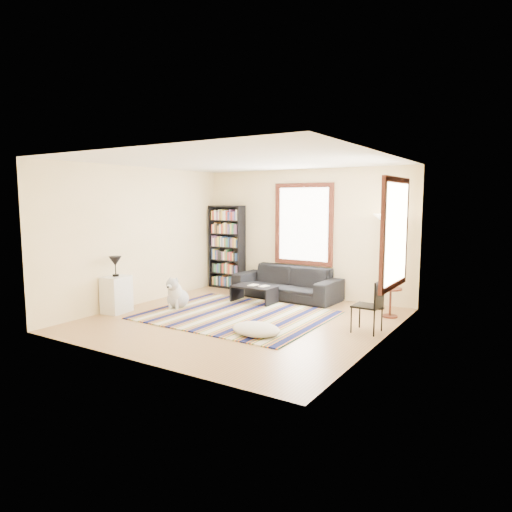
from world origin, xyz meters
The scene contains 21 objects.
floor centered at (0.00, 0.00, -0.05)m, with size 5.00×5.00×0.10m, color #A27A4A.
ceiling centered at (0.00, 0.00, 2.85)m, with size 5.00×5.00×0.10m, color white.
wall_back centered at (0.00, 2.55, 1.40)m, with size 5.00×0.10×2.80m, color #FFE0AB.
wall_front centered at (0.00, -2.55, 1.40)m, with size 5.00×0.10×2.80m, color #FFE0AB.
wall_left centered at (-2.55, 0.00, 1.40)m, with size 0.10×5.00×2.80m, color #FFE0AB.
wall_right centered at (2.55, 0.00, 1.40)m, with size 0.10×5.00×2.80m, color #FFE0AB.
window_back centered at (0.00, 2.47, 1.60)m, with size 1.20×0.06×1.60m, color white.
window_right centered at (2.47, 0.80, 1.60)m, with size 0.06×1.20×1.60m, color white.
rug centered at (-0.25, 0.20, 0.01)m, with size 3.24×2.59×0.02m, color #0C103C.
sofa centered at (-0.19, 2.05, 0.34)m, with size 2.36×0.92×0.69m, color black.
bookshelf centered at (-1.98, 2.32, 1.00)m, with size 0.90×0.30×2.00m, color black.
coffee_table centered at (-0.53, 1.26, 0.18)m, with size 0.90×0.50×0.36m, color black.
book_a centered at (-0.63, 1.26, 0.37)m, with size 0.16×0.22×0.02m, color beige.
book_b centered at (-0.38, 1.31, 0.37)m, with size 0.15×0.21×0.02m, color beige.
floor_cushion centered at (0.73, -0.66, 0.10)m, with size 0.81×0.60×0.20m, color beige.
floor_lamp centered at (1.82, 2.15, 0.93)m, with size 0.30×0.30×1.86m, color black, non-canonical shape.
side_table centered at (2.20, 1.62, 0.27)m, with size 0.40×0.40×0.54m, color #4D1E13.
folding_chair centered at (2.15, 0.46, 0.43)m, with size 0.42×0.40×0.86m, color black.
white_cabinet centered at (-2.30, -0.83, 0.35)m, with size 0.38×0.50×0.70m, color white.
table_lamp centered at (-2.30, -0.83, 0.89)m, with size 0.24×0.24×0.38m, color black, non-canonical shape.
dog centered at (-1.56, 0.07, 0.31)m, with size 0.45×0.63×0.63m, color silver, non-canonical shape.
Camera 1 is at (4.48, -6.60, 2.14)m, focal length 32.00 mm.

